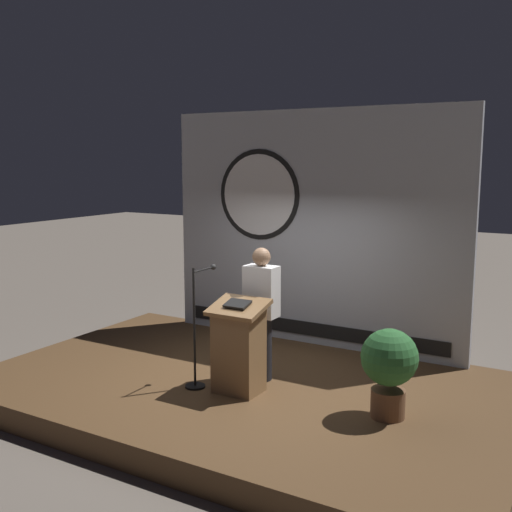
{
  "coord_description": "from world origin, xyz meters",
  "views": [
    {
      "loc": [
        3.69,
        -6.08,
        2.98
      ],
      "look_at": [
        0.1,
        0.08,
        1.84
      ],
      "focal_mm": 42.87,
      "sensor_mm": 36.0,
      "label": 1
    }
  ],
  "objects_px": {
    "podium": "(239,348)",
    "microphone_stand": "(197,345)",
    "speaker_person": "(261,313)",
    "potted_plant": "(389,364)"
  },
  "relations": [
    {
      "from": "podium",
      "to": "microphone_stand",
      "type": "distance_m",
      "value": 0.52
    },
    {
      "from": "speaker_person",
      "to": "potted_plant",
      "type": "relative_size",
      "value": 1.72
    },
    {
      "from": "microphone_stand",
      "to": "potted_plant",
      "type": "bearing_deg",
      "value": 6.96
    },
    {
      "from": "microphone_stand",
      "to": "podium",
      "type": "bearing_deg",
      "value": 10.18
    },
    {
      "from": "podium",
      "to": "potted_plant",
      "type": "xyz_separation_m",
      "value": [
        1.73,
        0.18,
        0.04
      ]
    },
    {
      "from": "speaker_person",
      "to": "potted_plant",
      "type": "bearing_deg",
      "value": -9.99
    },
    {
      "from": "podium",
      "to": "potted_plant",
      "type": "bearing_deg",
      "value": 5.99
    },
    {
      "from": "potted_plant",
      "to": "podium",
      "type": "bearing_deg",
      "value": -174.01
    },
    {
      "from": "podium",
      "to": "speaker_person",
      "type": "distance_m",
      "value": 0.57
    },
    {
      "from": "speaker_person",
      "to": "microphone_stand",
      "type": "relative_size",
      "value": 1.14
    }
  ]
}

